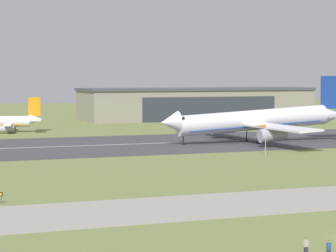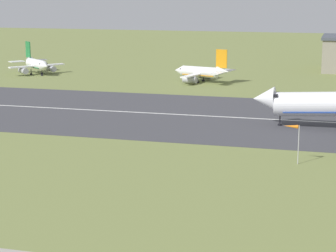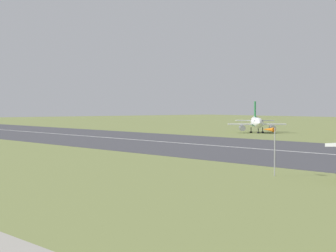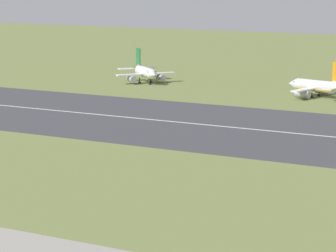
{
  "view_description": "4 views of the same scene",
  "coord_description": "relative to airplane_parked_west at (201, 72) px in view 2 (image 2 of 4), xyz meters",
  "views": [
    {
      "loc": [
        -46.94,
        -66.16,
        16.35
      ],
      "look_at": [
        8.89,
        71.31,
        6.95
      ],
      "focal_mm": 85.0,
      "sensor_mm": 36.0,
      "label": 1
    },
    {
      "loc": [
        39.62,
        -26.5,
        27.57
      ],
      "look_at": [
        10.5,
        79.1,
        4.5
      ],
      "focal_mm": 70.0,
      "sensor_mm": 36.0,
      "label": 2
    },
    {
      "loc": [
        91.44,
        12.91,
        9.48
      ],
      "look_at": [
        14.24,
        73.47,
        6.15
      ],
      "focal_mm": 70.0,
      "sensor_mm": 36.0,
      "label": 3
    },
    {
      "loc": [
        62.52,
        -45.87,
        32.77
      ],
      "look_at": [
        3.96,
        64.64,
        9.09
      ],
      "focal_mm": 85.0,
      "sensor_mm": 36.0,
      "label": 4
    }
  ],
  "objects": [
    {
      "name": "windsock_pole",
      "position": [
        34.25,
        -87.02,
        2.72
      ],
      "size": [
        2.54,
        0.85,
        6.38
      ],
      "color": "#B7B7BC",
      "rests_on": "ground_plane"
    },
    {
      "name": "runway_centreline",
      "position": [
        2.64,
        -51.84,
        -2.91
      ],
      "size": [
        401.11,
        0.7,
        0.01
      ],
      "primitive_type": "cube",
      "color": "silver",
      "rests_on": "runway_strip"
    },
    {
      "name": "airplane_parked_west",
      "position": [
        0.0,
        0.0,
        0.0
      ],
      "size": [
        18.96,
        20.26,
        10.11
      ],
      "color": "white",
      "rests_on": "ground_plane"
    },
    {
      "name": "runway_strip",
      "position": [
        2.64,
        -51.84,
        -2.95
      ],
      "size": [
        445.67,
        53.1,
        0.06
      ],
      "primitive_type": "cube",
      "color": "#3D3D42",
      "rests_on": "ground_plane"
    },
    {
      "name": "airplane_parked_centre",
      "position": [
        -55.97,
        3.63,
        0.3
      ],
      "size": [
        17.69,
        18.31,
        10.33
      ],
      "color": "white",
      "rests_on": "ground_plane"
    },
    {
      "name": "ground_plane",
      "position": [
        2.64,
        -107.87,
        -2.98
      ],
      "size": [
        685.67,
        685.67,
        0.0
      ],
      "primitive_type": "plane",
      "color": "olive"
    }
  ]
}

